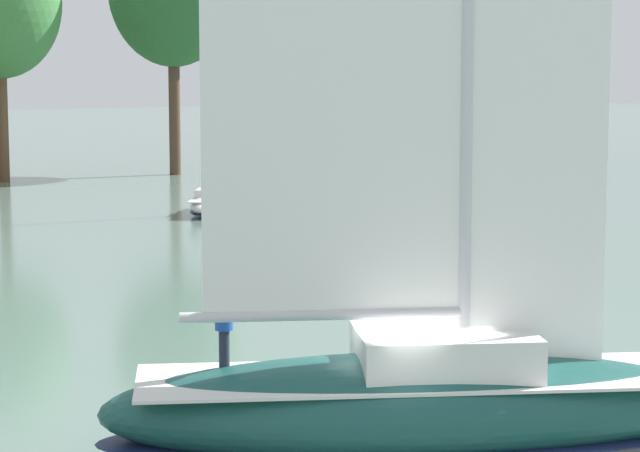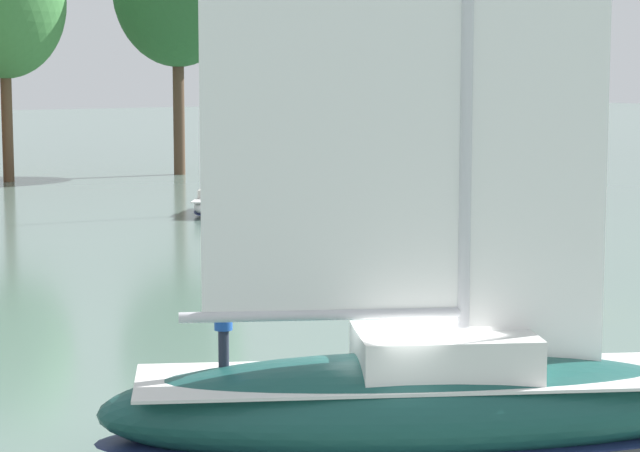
{
  "view_description": "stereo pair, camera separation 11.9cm",
  "coord_description": "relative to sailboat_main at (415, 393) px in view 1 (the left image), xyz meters",
  "views": [
    {
      "loc": [
        -14.74,
        -17.47,
        7.28
      ],
      "look_at": [
        0.0,
        3.0,
        4.11
      ],
      "focal_mm": 70.0,
      "sensor_mm": 36.0,
      "label": 1
    },
    {
      "loc": [
        -14.64,
        -17.54,
        7.28
      ],
      "look_at": [
        0.0,
        3.0,
        4.11
      ],
      "focal_mm": 70.0,
      "sensor_mm": 36.0,
      "label": 2
    }
  ],
  "objects": [
    {
      "name": "channel_buoy",
      "position": [
        12.3,
        8.06,
        -0.58
      ],
      "size": [
        0.94,
        0.94,
        1.72
      ],
      "color": "yellow",
      "rests_on": "ground"
    },
    {
      "name": "sailboat_main",
      "position": [
        0.0,
        0.0,
        0.0
      ],
      "size": [
        11.94,
        8.76,
        16.28
      ],
      "color": "#194C47",
      "rests_on": "ground"
    },
    {
      "name": "sailboat_moored_mid_channel",
      "position": [
        17.52,
        37.03,
        -0.68
      ],
      "size": [
        5.16,
        5.82,
        8.41
      ],
      "color": "silver",
      "rests_on": "ground"
    }
  ]
}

